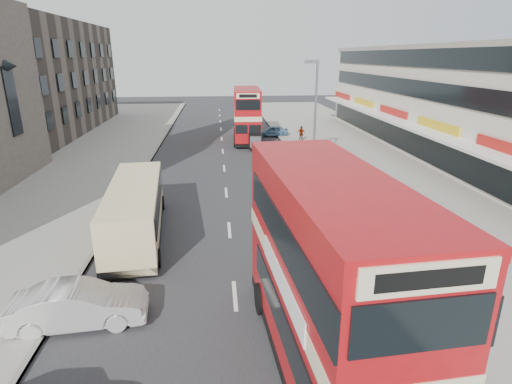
# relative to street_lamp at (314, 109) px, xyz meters

# --- Properties ---
(ground) EXTENTS (160.00, 160.00, 0.00)m
(ground) POSITION_rel_street_lamp_xyz_m (-6.52, -18.00, -4.78)
(ground) COLOR #28282B
(ground) RESTS_ON ground
(road_surface) EXTENTS (12.00, 90.00, 0.01)m
(road_surface) POSITION_rel_street_lamp_xyz_m (-6.52, 2.00, -4.78)
(road_surface) COLOR #28282B
(road_surface) RESTS_ON ground
(pavement_right) EXTENTS (12.00, 90.00, 0.15)m
(pavement_right) POSITION_rel_street_lamp_xyz_m (5.48, 2.00, -4.71)
(pavement_right) COLOR gray
(pavement_right) RESTS_ON ground
(pavement_left) EXTENTS (12.00, 90.00, 0.15)m
(pavement_left) POSITION_rel_street_lamp_xyz_m (-18.52, 2.00, -4.71)
(pavement_left) COLOR gray
(pavement_left) RESTS_ON ground
(kerb_left) EXTENTS (0.20, 90.00, 0.16)m
(kerb_left) POSITION_rel_street_lamp_xyz_m (-12.62, 2.00, -4.71)
(kerb_left) COLOR gray
(kerb_left) RESTS_ON ground
(kerb_right) EXTENTS (0.20, 90.00, 0.16)m
(kerb_right) POSITION_rel_street_lamp_xyz_m (-0.42, 2.00, -4.71)
(kerb_right) COLOR gray
(kerb_right) RESTS_ON ground
(brick_terrace) EXTENTS (14.00, 28.00, 12.00)m
(brick_terrace) POSITION_rel_street_lamp_xyz_m (-28.52, 20.00, 1.22)
(brick_terrace) COLOR #66594C
(brick_terrace) RESTS_ON ground
(commercial_row) EXTENTS (9.90, 46.20, 9.30)m
(commercial_row) POSITION_rel_street_lamp_xyz_m (13.42, 4.00, -0.09)
(commercial_row) COLOR beige
(commercial_row) RESTS_ON ground
(street_lamp) EXTENTS (1.00, 0.20, 8.12)m
(street_lamp) POSITION_rel_street_lamp_xyz_m (0.00, 0.00, 0.00)
(street_lamp) COLOR slate
(street_lamp) RESTS_ON ground
(bus_main) EXTENTS (3.35, 9.95, 5.44)m
(bus_main) POSITION_rel_street_lamp_xyz_m (-4.18, -19.77, -1.92)
(bus_main) COLOR black
(bus_main) RESTS_ON ground
(bus_second) EXTENTS (2.92, 9.37, 5.11)m
(bus_second) POSITION_rel_street_lamp_xyz_m (-3.92, 12.51, -2.10)
(bus_second) COLOR black
(bus_second) RESTS_ON ground
(coach) EXTENTS (3.11, 9.19, 2.39)m
(coach) POSITION_rel_street_lamp_xyz_m (-11.02, -10.22, -3.38)
(coach) COLOR black
(coach) RESTS_ON ground
(car_left_front) EXTENTS (4.41, 1.88, 1.41)m
(car_left_front) POSITION_rel_street_lamp_xyz_m (-11.63, -17.17, -4.08)
(car_left_front) COLOR beige
(car_left_front) RESTS_ON ground
(car_right_a) EXTENTS (4.58, 2.24, 1.28)m
(car_right_a) POSITION_rel_street_lamp_xyz_m (-1.45, -2.13, -4.14)
(car_right_a) COLOR maroon
(car_right_a) RESTS_ON ground
(car_right_b) EXTENTS (4.73, 2.48, 1.27)m
(car_right_b) POSITION_rel_street_lamp_xyz_m (-1.68, 2.66, -4.15)
(car_right_b) COLOR #C38413
(car_right_b) RESTS_ON ground
(car_right_c) EXTENTS (3.51, 1.58, 1.17)m
(car_right_c) POSITION_rel_street_lamp_xyz_m (-1.02, 14.78, -4.20)
(car_right_c) COLOR teal
(car_right_c) RESTS_ON ground
(pedestrian_near) EXTENTS (0.64, 0.43, 1.74)m
(pedestrian_near) POSITION_rel_street_lamp_xyz_m (1.59, -2.25, -3.77)
(pedestrian_near) COLOR gray
(pedestrian_near) RESTS_ON pavement_right
(pedestrian_far) EXTENTS (0.94, 0.51, 1.53)m
(pedestrian_far) POSITION_rel_street_lamp_xyz_m (1.44, 11.26, -3.87)
(pedestrian_far) COLOR gray
(pedestrian_far) RESTS_ON pavement_right
(cyclist) EXTENTS (0.65, 1.75, 2.11)m
(cyclist) POSITION_rel_street_lamp_xyz_m (-1.55, -0.59, -4.07)
(cyclist) COLOR gray
(cyclist) RESTS_ON ground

